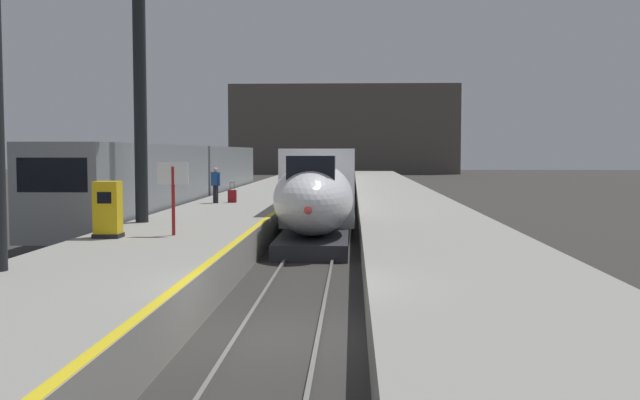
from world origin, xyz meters
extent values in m
plane|color=#33302D|center=(0.00, 0.00, 0.00)|extent=(260.00, 260.00, 0.00)
cube|color=gray|center=(-4.05, 24.75, 0.53)|extent=(4.80, 110.00, 1.05)
cube|color=gray|center=(4.05, 24.75, 0.53)|extent=(4.80, 110.00, 1.05)
cube|color=yellow|center=(-1.77, 24.75, 1.05)|extent=(0.20, 107.80, 0.01)
cube|color=slate|center=(-0.75, 27.50, 0.06)|extent=(0.08, 110.00, 0.12)
cube|color=slate|center=(0.75, 27.50, 0.06)|extent=(0.08, 110.00, 0.12)
cube|color=slate|center=(-8.85, 27.50, 0.06)|extent=(0.08, 110.00, 0.12)
cube|color=slate|center=(-7.35, 27.50, 0.06)|extent=(0.08, 110.00, 0.12)
ellipsoid|color=silver|center=(0.00, 12.39, 1.83)|extent=(2.78, 6.59, 2.56)
cube|color=#28282D|center=(0.00, 12.07, 0.28)|extent=(2.46, 5.60, 0.55)
cube|color=black|center=(0.00, 10.91, 2.90)|extent=(1.59, 1.00, 0.90)
sphere|color=#F24C4C|center=(0.00, 9.18, 1.68)|extent=(0.28, 0.28, 0.28)
cube|color=silver|center=(0.00, 21.37, 2.08)|extent=(2.90, 14.00, 3.05)
cube|color=black|center=(-1.42, 21.37, 2.62)|extent=(0.04, 11.90, 0.80)
cube|color=black|center=(1.42, 21.37, 2.62)|extent=(0.04, 11.90, 0.80)
cube|color=silver|center=(0.00, 21.37, 0.80)|extent=(2.92, 13.30, 0.24)
cube|color=black|center=(0.00, 16.89, 0.28)|extent=(2.03, 2.20, 0.56)
cube|color=black|center=(0.00, 25.85, 0.28)|extent=(2.03, 2.20, 0.56)
cube|color=silver|center=(0.00, 37.97, 2.08)|extent=(2.90, 18.00, 3.05)
cube|color=black|center=(-1.42, 37.97, 2.62)|extent=(0.04, 15.84, 0.80)
cube|color=black|center=(1.42, 37.97, 2.62)|extent=(0.04, 15.84, 0.80)
cube|color=black|center=(0.00, 31.85, 0.28)|extent=(2.03, 2.20, 0.56)
cube|color=black|center=(0.00, 44.09, 0.28)|extent=(2.03, 2.20, 0.56)
cube|color=silver|center=(0.00, 56.57, 2.08)|extent=(2.90, 18.00, 3.05)
cube|color=black|center=(-1.42, 56.57, 2.62)|extent=(0.04, 15.84, 0.80)
cube|color=black|center=(1.42, 56.57, 2.62)|extent=(0.04, 15.84, 0.80)
cube|color=black|center=(0.00, 50.45, 0.28)|extent=(2.03, 2.20, 0.56)
cube|color=black|center=(0.00, 62.69, 0.28)|extent=(2.03, 2.20, 0.56)
cube|color=gray|center=(-8.10, 18.29, 2.15)|extent=(2.85, 18.00, 3.30)
cube|color=black|center=(-8.10, 9.33, 2.75)|extent=(2.28, 0.08, 1.10)
cube|color=black|center=(-9.49, 18.29, 2.65)|extent=(0.04, 15.30, 0.90)
cube|color=black|center=(-6.71, 18.29, 2.65)|extent=(0.04, 15.30, 0.90)
cube|color=black|center=(-8.10, 12.53, 0.26)|extent=(2.00, 2.00, 0.52)
cube|color=black|center=(-8.10, 24.05, 0.26)|extent=(2.00, 2.00, 0.52)
cube|color=gray|center=(-8.10, 36.89, 2.15)|extent=(2.85, 18.00, 3.30)
cylinder|color=black|center=(-5.90, 11.55, 6.24)|extent=(0.44, 0.44, 10.37)
cylinder|color=#23232D|center=(-5.19, 21.17, 1.48)|extent=(0.13, 0.13, 0.85)
cylinder|color=#23232D|center=(-5.05, 21.08, 1.48)|extent=(0.13, 0.13, 0.85)
cube|color=#1E478C|center=(-5.12, 21.13, 2.21)|extent=(0.44, 0.39, 0.62)
cylinder|color=#1E478C|center=(-5.32, 21.26, 2.16)|extent=(0.09, 0.09, 0.58)
cylinder|color=#1E478C|center=(-4.92, 21.00, 2.16)|extent=(0.09, 0.09, 0.58)
sphere|color=tan|center=(-5.12, 21.13, 2.63)|extent=(0.22, 0.22, 0.22)
cube|color=maroon|center=(-4.39, 21.53, 1.35)|extent=(0.40, 0.22, 0.60)
cylinder|color=#262628|center=(-4.49, 21.53, 1.83)|extent=(0.02, 0.02, 0.36)
cylinder|color=#262628|center=(-4.29, 21.53, 1.83)|extent=(0.02, 0.02, 0.36)
cube|color=#262628|center=(-4.39, 21.53, 2.02)|extent=(0.22, 0.03, 0.02)
cube|color=yellow|center=(-5.55, 6.97, 1.85)|extent=(0.70, 0.56, 1.60)
cube|color=black|center=(-5.55, 6.68, 2.20)|extent=(0.40, 0.02, 0.32)
cube|color=black|center=(-5.55, 6.97, 1.11)|extent=(0.76, 0.62, 0.12)
cylinder|color=maroon|center=(-3.84, 7.63, 2.05)|extent=(0.10, 0.10, 2.00)
cube|color=white|center=(-3.84, 7.63, 2.85)|extent=(0.90, 0.06, 0.64)
cube|color=#4C4742|center=(0.00, 102.00, 7.00)|extent=(36.00, 2.00, 14.00)
camera|label=1|loc=(1.37, -13.57, 3.48)|focal=41.48mm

